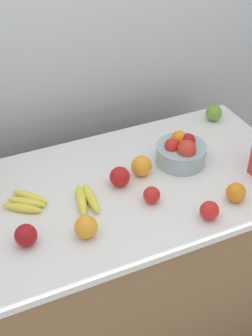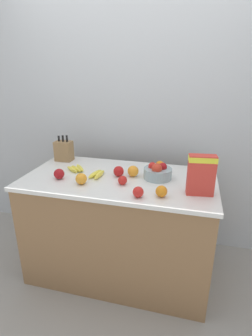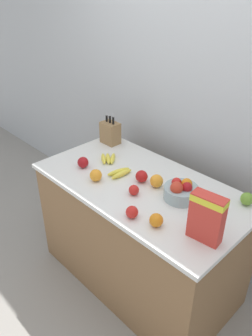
{
  "view_description": "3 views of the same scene",
  "coord_description": "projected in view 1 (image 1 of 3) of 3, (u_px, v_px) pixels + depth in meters",
  "views": [
    {
      "loc": [
        -0.59,
        -1.34,
        2.1
      ],
      "look_at": [
        0.02,
        0.03,
        0.95
      ],
      "focal_mm": 50.0,
      "sensor_mm": 36.0,
      "label": 1
    },
    {
      "loc": [
        0.53,
        -1.82,
        1.68
      ],
      "look_at": [
        0.06,
        -0.02,
        0.98
      ],
      "focal_mm": 28.0,
      "sensor_mm": 36.0,
      "label": 2
    },
    {
      "loc": [
        1.26,
        -1.36,
        2.09
      ],
      "look_at": [
        -0.09,
        -0.05,
        0.99
      ],
      "focal_mm": 35.0,
      "sensor_mm": 36.0,
      "label": 3
    }
  ],
  "objects": [
    {
      "name": "counter",
      "position": [
        124.0,
        260.0,
        2.17
      ],
      "size": [
        1.49,
        0.79,
        0.89
      ],
      "color": "olive",
      "rests_on": "ground_plane"
    },
    {
      "name": "apple_middle",
      "position": [
        152.0,
        195.0,
        1.8
      ],
      "size": [
        0.07,
        0.07,
        0.07
      ],
      "primitive_type": "sphere",
      "color": "red",
      "rests_on": "counter"
    },
    {
      "name": "apple_near_bananas",
      "position": [
        214.0,
        113.0,
        2.28
      ],
      "size": [
        0.08,
        0.08,
        0.08
      ],
      "primitive_type": "sphere",
      "color": "#6B9E33",
      "rests_on": "counter"
    },
    {
      "name": "orange_back_center",
      "position": [
        86.0,
        227.0,
        1.65
      ],
      "size": [
        0.08,
        0.08,
        0.08
      ],
      "primitive_type": "sphere",
      "color": "orange",
      "rests_on": "counter"
    },
    {
      "name": "apple_rightmost",
      "position": [
        120.0,
        177.0,
        1.88
      ],
      "size": [
        0.08,
        0.08,
        0.08
      ],
      "primitive_type": "sphere",
      "color": "red",
      "rests_on": "counter"
    },
    {
      "name": "orange_front_right",
      "position": [
        142.0,
        166.0,
        1.93
      ],
      "size": [
        0.09,
        0.09,
        0.09
      ],
      "primitive_type": "sphere",
      "color": "orange",
      "rests_on": "counter"
    },
    {
      "name": "ground_plane",
      "position": [
        124.0,
        318.0,
        2.44
      ],
      "size": [
        14.0,
        14.0,
        0.0
      ],
      "primitive_type": "plane",
      "color": "gray"
    },
    {
      "name": "wall_back",
      "position": [
        68.0,
        36.0,
        2.09
      ],
      "size": [
        9.0,
        0.06,
        2.6
      ],
      "color": "silver",
      "rests_on": "ground_plane"
    },
    {
      "name": "apple_rear",
      "position": [
        26.0,
        235.0,
        1.62
      ],
      "size": [
        0.08,
        0.08,
        0.08
      ],
      "primitive_type": "sphere",
      "color": "#A31419",
      "rests_on": "counter"
    },
    {
      "name": "fruit_bowl",
      "position": [
        181.0,
        151.0,
        2.0
      ],
      "size": [
        0.22,
        0.22,
        0.14
      ],
      "color": "#99B2B7",
      "rests_on": "counter"
    },
    {
      "name": "apple_front",
      "position": [
        209.0,
        211.0,
        1.73
      ],
      "size": [
        0.07,
        0.07,
        0.07
      ],
      "primitive_type": "sphere",
      "color": "red",
      "rests_on": "counter"
    },
    {
      "name": "banana_bunch_left",
      "position": [
        26.0,
        202.0,
        1.8
      ],
      "size": [
        0.18,
        0.18,
        0.03
      ],
      "rotation": [
        0.0,
        0.0,
        5.57
      ],
      "color": "yellow",
      "rests_on": "counter"
    },
    {
      "name": "banana_bunch_right",
      "position": [
        86.0,
        199.0,
        1.81
      ],
      "size": [
        0.1,
        0.19,
        0.04
      ],
      "rotation": [
        0.0,
        0.0,
        4.55
      ],
      "color": "yellow",
      "rests_on": "counter"
    },
    {
      "name": "orange_mid_left",
      "position": [
        236.0,
        193.0,
        1.81
      ],
      "size": [
        0.08,
        0.08,
        0.08
      ],
      "primitive_type": "sphere",
      "color": "orange",
      "rests_on": "counter"
    }
  ]
}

